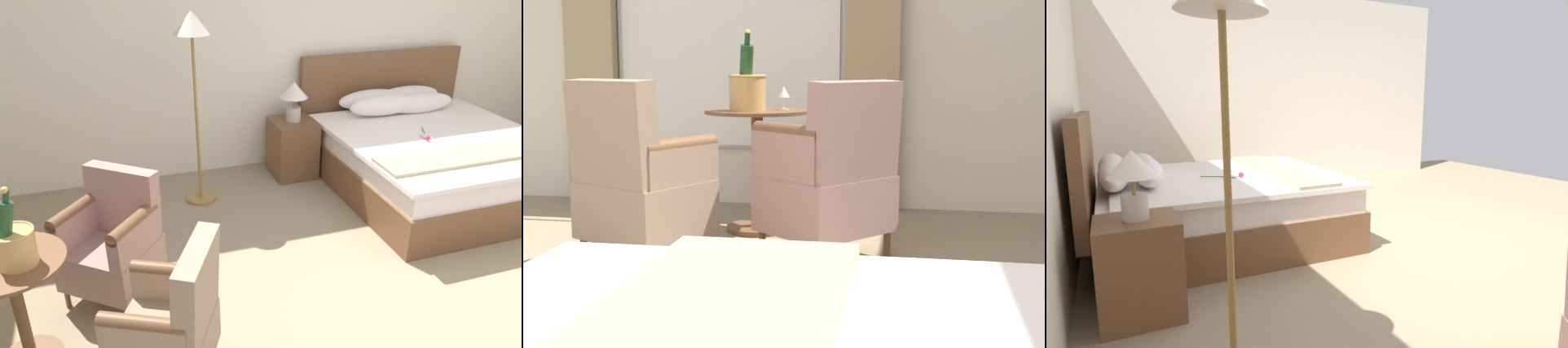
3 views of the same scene
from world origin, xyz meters
TOP-DOWN VIEW (x-y plane):
  - ground_plane at (0.00, 0.00)m, footprint 8.18×8.18m
  - wall_headboard_side at (0.00, 2.80)m, footprint 6.80×0.12m
  - bed at (1.13, 1.66)m, footprint 1.96×2.15m
  - nightstand at (-0.05, 2.35)m, footprint 0.45×0.46m
  - bedside_lamp at (-0.05, 2.35)m, footprint 0.28×0.28m
  - floor_lamp_brass at (-1.10, 2.08)m, footprint 0.32×0.32m
  - side_table_round at (-2.52, 0.37)m, footprint 0.61×0.61m
  - champagne_bucket at (-2.45, 0.33)m, footprint 0.22×0.22m
  - armchair_by_window at (-1.96, 0.87)m, footprint 0.76×0.76m
  - armchair_facing_bed at (-1.71, -0.05)m, footprint 0.70×0.71m

SIDE VIEW (x-z plane):
  - ground_plane at x=0.00m, z-range 0.00..0.00m
  - nightstand at x=-0.05m, z-range 0.00..0.60m
  - bed at x=1.13m, z-range -0.24..0.94m
  - armchair_facing_bed at x=-1.71m, z-range -0.05..0.87m
  - armchair_by_window at x=-1.96m, z-range -0.03..0.88m
  - side_table_round at x=-2.52m, z-range 0.08..0.80m
  - champagne_bucket at x=-2.45m, z-range 0.63..1.09m
  - bedside_lamp at x=-0.05m, z-range 0.67..1.08m
  - wall_headboard_side at x=0.00m, z-range 0.00..2.88m
  - floor_lamp_brass at x=-1.10m, z-range 0.57..2.34m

